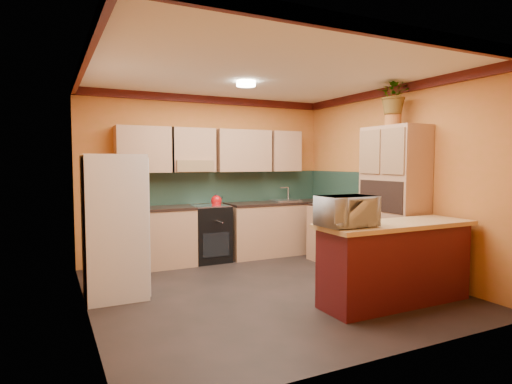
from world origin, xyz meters
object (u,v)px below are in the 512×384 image
fridge (114,226)px  microwave (346,211)px  stove (210,233)px  pantry (394,203)px  breakfast_bar (395,265)px  base_cabinets_back (245,231)px

fridge → microwave: size_ratio=2.89×
stove → pantry: size_ratio=0.43×
fridge → pantry: bearing=-12.7°
pantry → microwave: (-1.47, -0.84, 0.04)m
stove → breakfast_bar: bearing=-68.0°
stove → fridge: fridge is taller
breakfast_bar → microwave: 0.96m
microwave → fridge: bearing=141.7°
base_cabinets_back → breakfast_bar: same height
base_cabinets_back → stove: bearing=-180.0°
pantry → microwave: pantry is taller
base_cabinets_back → microwave: bearing=-93.0°
fridge → pantry: (3.60, -0.81, 0.20)m
base_cabinets_back → stove: 0.63m
fridge → breakfast_bar: (2.83, -1.65, -0.41)m
stove → microwave: size_ratio=1.55×
fridge → breakfast_bar: fridge is taller
stove → fridge: 2.11m
base_cabinets_back → pantry: 2.53m
base_cabinets_back → fridge: (-2.28, -1.25, 0.41)m
breakfast_bar → microwave: microwave is taller
base_cabinets_back → stove: (-0.62, -0.00, 0.02)m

